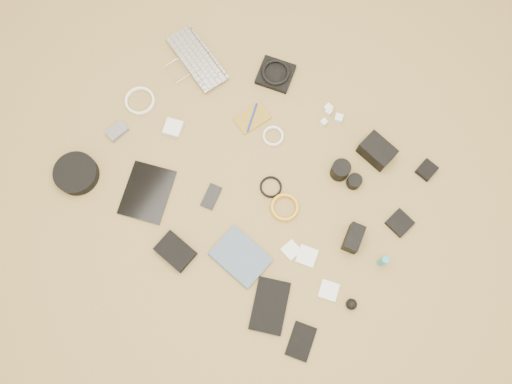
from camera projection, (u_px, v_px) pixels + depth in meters
The scene contains 34 objects.
room_shell at pixel (246, 4), 0.97m from camera, with size 4.04×4.04×2.58m.
laptop at pixel (189, 65), 2.30m from camera, with size 0.34×0.24×0.03m, color #BCBCC1.
headphone_pouch at pixel (276, 74), 2.29m from camera, with size 0.15×0.14×0.03m, color black.
headphones at pixel (276, 72), 2.27m from camera, with size 0.13×0.13×0.02m, color black.
charger_a at pixel (328, 108), 2.25m from camera, with size 0.03×0.03×0.03m, color white.
charger_b at pixel (329, 112), 2.24m from camera, with size 0.03×0.03×0.03m, color white.
charger_c at pixel (339, 118), 2.23m from camera, with size 0.03×0.03×0.03m, color white.
charger_d at pixel (324, 122), 2.23m from camera, with size 0.03×0.03×0.02m, color white.
dslr_camera at pixel (377, 151), 2.17m from camera, with size 0.14×0.10×0.08m, color black.
lens_pouch at pixel (427, 170), 2.17m from camera, with size 0.07×0.08×0.03m, color black.
notebook_olive at pixel (252, 118), 2.25m from camera, with size 0.10×0.15×0.01m, color olive.
pen_blue at pixel (252, 117), 2.24m from camera, with size 0.01×0.01×0.14m, color #122096.
cable_white_a at pixel (273, 137), 2.22m from camera, with size 0.10×0.10×0.01m, color white.
lens_a at pixel (340, 170), 2.14m from camera, with size 0.08×0.08×0.09m, color black.
lens_b at pixel (354, 182), 2.14m from camera, with size 0.06×0.06×0.06m, color black.
card_reader at pixel (400, 223), 2.12m from camera, with size 0.09×0.09×0.02m, color black.
power_brick at pixel (173, 128), 2.22m from camera, with size 0.08×0.08×0.03m, color white.
cable_white_b at pixel (140, 101), 2.26m from camera, with size 0.14×0.14×0.01m, color white.
cable_black at pixel (271, 187), 2.16m from camera, with size 0.10×0.10×0.01m, color black.
cable_yellow at pixel (285, 208), 2.14m from camera, with size 0.12×0.12×0.01m, color gold.
flash at pixel (353, 238), 2.07m from camera, with size 0.06×0.11×0.08m, color black.
lens_cleaner at pixel (383, 261), 2.04m from camera, with size 0.03×0.03×0.10m, color teal.
battery_charger at pixel (117, 131), 2.22m from camera, with size 0.06×0.09×0.02m, color slate.
tablet at pixel (147, 192), 2.16m from camera, with size 0.19×0.25×0.01m, color black.
phone at pixel (211, 197), 2.15m from camera, with size 0.06×0.11×0.01m, color black.
filter_case_left at pixel (291, 250), 2.09m from camera, with size 0.07×0.07×0.01m, color silver.
filter_case_mid at pixel (307, 256), 2.09m from camera, with size 0.08×0.08×0.01m, color silver.
filter_case_right at pixel (329, 290), 2.05m from camera, with size 0.07×0.07×0.01m, color silver.
air_blower at pixel (351, 304), 2.02m from camera, with size 0.05×0.05×0.05m, color black.
headphone_case at pixel (76, 174), 2.16m from camera, with size 0.19×0.19×0.05m, color black.
drive_case at pixel (175, 251), 2.08m from camera, with size 0.15×0.11×0.04m, color black.
paperback at pixel (227, 272), 2.06m from camera, with size 0.16×0.22×0.02m, color #41566E.
notebook_black_a at pixel (270, 306), 2.03m from camera, with size 0.13×0.22×0.02m, color black.
notebook_black_b at pixel (301, 341), 2.00m from camera, with size 0.09×0.14×0.01m, color black.
Camera 1 is at (0.34, -0.49, 2.09)m, focal length 35.00 mm.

